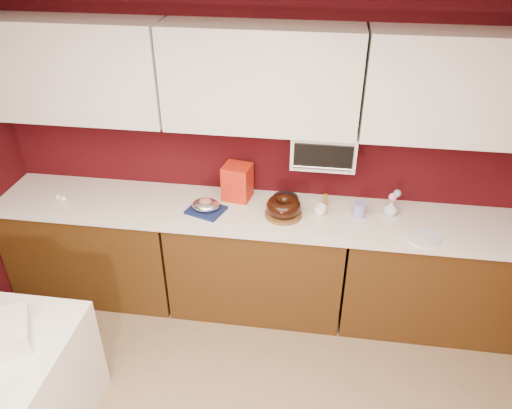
{
  "coord_description": "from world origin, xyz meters",
  "views": [
    {
      "loc": [
        0.44,
        -1.13,
        2.89
      ],
      "look_at": [
        0.0,
        1.84,
        1.02
      ],
      "focal_mm": 35.0,
      "sensor_mm": 36.0,
      "label": 1
    }
  ],
  "objects_px": {
    "toaster_oven": "(324,147)",
    "foil_ham_nest": "(206,205)",
    "pandoro_box": "(237,182)",
    "coffee_mug": "(320,209)",
    "bundt_cake": "(284,206)",
    "flower_vase": "(391,207)",
    "blue_jar": "(359,210)"
  },
  "relations": [
    {
      "from": "foil_ham_nest",
      "to": "flower_vase",
      "type": "bearing_deg",
      "value": 6.43
    },
    {
      "from": "foil_ham_nest",
      "to": "flower_vase",
      "type": "xyz_separation_m",
      "value": [
        1.34,
        0.15,
        0.01
      ]
    },
    {
      "from": "flower_vase",
      "to": "toaster_oven",
      "type": "bearing_deg",
      "value": 172.44
    },
    {
      "from": "toaster_oven",
      "to": "coffee_mug",
      "type": "distance_m",
      "value": 0.45
    },
    {
      "from": "coffee_mug",
      "to": "bundt_cake",
      "type": "bearing_deg",
      "value": -167.38
    },
    {
      "from": "coffee_mug",
      "to": "pandoro_box",
      "type": "bearing_deg",
      "value": 166.9
    },
    {
      "from": "foil_ham_nest",
      "to": "pandoro_box",
      "type": "distance_m",
      "value": 0.31
    },
    {
      "from": "bundt_cake",
      "to": "blue_jar",
      "type": "relative_size",
      "value": 2.34
    },
    {
      "from": "pandoro_box",
      "to": "coffee_mug",
      "type": "bearing_deg",
      "value": -3.63
    },
    {
      "from": "bundt_cake",
      "to": "flower_vase",
      "type": "height_order",
      "value": "bundt_cake"
    },
    {
      "from": "foil_ham_nest",
      "to": "blue_jar",
      "type": "bearing_deg",
      "value": 4.96
    },
    {
      "from": "toaster_oven",
      "to": "pandoro_box",
      "type": "distance_m",
      "value": 0.71
    },
    {
      "from": "blue_jar",
      "to": "toaster_oven",
      "type": "bearing_deg",
      "value": 156.98
    },
    {
      "from": "toaster_oven",
      "to": "blue_jar",
      "type": "xyz_separation_m",
      "value": [
        0.29,
        -0.12,
        -0.42
      ]
    },
    {
      "from": "pandoro_box",
      "to": "flower_vase",
      "type": "relative_size",
      "value": 2.2
    },
    {
      "from": "bundt_cake",
      "to": "flower_vase",
      "type": "distance_m",
      "value": 0.78
    },
    {
      "from": "blue_jar",
      "to": "flower_vase",
      "type": "height_order",
      "value": "flower_vase"
    },
    {
      "from": "coffee_mug",
      "to": "toaster_oven",
      "type": "bearing_deg",
      "value": 92.67
    },
    {
      "from": "pandoro_box",
      "to": "blue_jar",
      "type": "bearing_deg",
      "value": 1.38
    },
    {
      "from": "bundt_cake",
      "to": "pandoro_box",
      "type": "height_order",
      "value": "pandoro_box"
    },
    {
      "from": "toaster_oven",
      "to": "bundt_cake",
      "type": "bearing_deg",
      "value": -142.0
    },
    {
      "from": "toaster_oven",
      "to": "foil_ham_nest",
      "type": "bearing_deg",
      "value": -165.1
    },
    {
      "from": "coffee_mug",
      "to": "flower_vase",
      "type": "xyz_separation_m",
      "value": [
        0.51,
        0.07,
        0.02
      ]
    },
    {
      "from": "toaster_oven",
      "to": "foil_ham_nest",
      "type": "distance_m",
      "value": 0.95
    },
    {
      "from": "toaster_oven",
      "to": "flower_vase",
      "type": "relative_size",
      "value": 3.59
    },
    {
      "from": "bundt_cake",
      "to": "blue_jar",
      "type": "xyz_separation_m",
      "value": [
        0.54,
        0.08,
        -0.03
      ]
    },
    {
      "from": "toaster_oven",
      "to": "flower_vase",
      "type": "xyz_separation_m",
      "value": [
        0.52,
        -0.07,
        -0.41
      ]
    },
    {
      "from": "bundt_cake",
      "to": "flower_vase",
      "type": "relative_size",
      "value": 2.01
    },
    {
      "from": "foil_ham_nest",
      "to": "flower_vase",
      "type": "distance_m",
      "value": 1.35
    },
    {
      "from": "coffee_mug",
      "to": "blue_jar",
      "type": "height_order",
      "value": "blue_jar"
    },
    {
      "from": "foil_ham_nest",
      "to": "pandoro_box",
      "type": "height_order",
      "value": "pandoro_box"
    },
    {
      "from": "bundt_cake",
      "to": "flower_vase",
      "type": "xyz_separation_m",
      "value": [
        0.77,
        0.13,
        -0.02
      ]
    }
  ]
}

